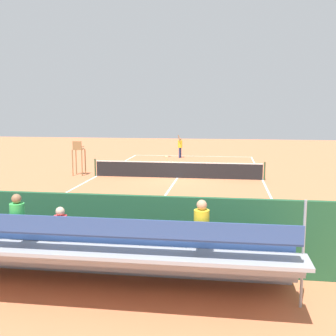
{
  "coord_description": "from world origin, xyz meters",
  "views": [
    {
      "loc": [
        -2.85,
        24.04,
        4.26
      ],
      "look_at": [
        0.0,
        4.0,
        1.2
      ],
      "focal_mm": 43.81,
      "sensor_mm": 36.0,
      "label": 1
    }
  ],
  "objects": [
    {
      "name": "courtside_bench",
      "position": [
        -2.97,
        13.27,
        0.56
      ],
      "size": [
        1.8,
        0.4,
        0.93
      ],
      "color": "#9E754C",
      "rests_on": "ground"
    },
    {
      "name": "tennis_racket",
      "position": [
        2.15,
        -10.32,
        0.01
      ],
      "size": [
        0.58,
        0.36,
        0.03
      ],
      "color": "black",
      "rests_on": "ground"
    },
    {
      "name": "court_line_markings",
      "position": [
        0.0,
        -0.04,
        0.0
      ],
      "size": [
        10.1,
        22.2,
        0.01
      ],
      "color": "white",
      "rests_on": "ground"
    },
    {
      "name": "backdrop_wall",
      "position": [
        0.0,
        14.0,
        1.0
      ],
      "size": [
        18.0,
        0.16,
        2.0
      ],
      "primitive_type": "cube",
      "color": "#235633",
      "rests_on": "ground"
    },
    {
      "name": "tennis_player",
      "position": [
        0.93,
        -9.69,
        1.02
      ],
      "size": [
        0.44,
        0.56,
        1.93
      ],
      "color": "navy",
      "rests_on": "ground"
    },
    {
      "name": "umpire_chair",
      "position": [
        6.2,
        -0.13,
        1.31
      ],
      "size": [
        0.67,
        0.67,
        2.14
      ],
      "color": "olive",
      "rests_on": "ground"
    },
    {
      "name": "ground_plane",
      "position": [
        0.0,
        0.0,
        0.0
      ],
      "size": [
        60.0,
        60.0,
        0.0
      ],
      "primitive_type": "plane",
      "color": "#CC7047"
    },
    {
      "name": "tennis_net",
      "position": [
        0.0,
        0.0,
        0.5
      ],
      "size": [
        10.3,
        0.1,
        1.07
      ],
      "color": "black",
      "rests_on": "ground"
    },
    {
      "name": "tennis_ball_near",
      "position": [
        1.83,
        -8.07,
        0.03
      ],
      "size": [
        0.07,
        0.07,
        0.07
      ],
      "primitive_type": "sphere",
      "color": "#CCDB33",
      "rests_on": "ground"
    },
    {
      "name": "equipment_bag",
      "position": [
        -1.33,
        13.4,
        0.18
      ],
      "size": [
        0.9,
        0.36,
        0.36
      ],
      "primitive_type": "cube",
      "color": "black",
      "rests_on": "ground"
    },
    {
      "name": "bleacher_stand",
      "position": [
        0.11,
        15.35,
        0.95
      ],
      "size": [
        9.06,
        2.4,
        2.48
      ],
      "color": "#9EA0A5",
      "rests_on": "ground"
    }
  ]
}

